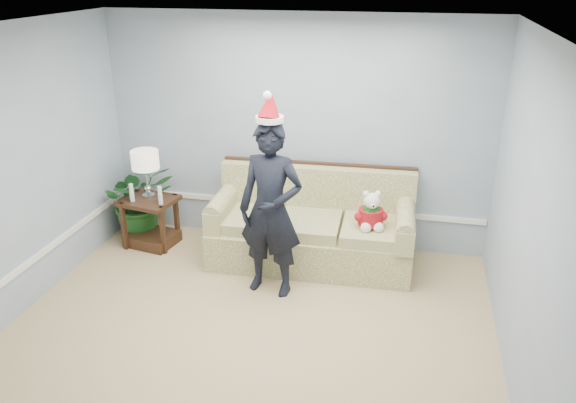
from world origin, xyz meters
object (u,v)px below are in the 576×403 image
at_px(table_lamp, 145,162).
at_px(houseplant, 140,200).
at_px(man, 271,210).
at_px(sofa, 312,229).
at_px(teddy_bear, 371,215).
at_px(side_table, 151,226).

relative_size(table_lamp, houseplant, 0.61).
relative_size(table_lamp, man, 0.32).
relative_size(sofa, man, 1.26).
relative_size(houseplant, man, 0.52).
xyz_separation_m(sofa, table_lamp, (-1.99, -0.01, 0.66)).
xyz_separation_m(houseplant, teddy_bear, (2.87, -0.34, 0.24)).
xyz_separation_m(sofa, man, (-0.28, -0.75, 0.53)).
height_order(houseplant, man, man).
relative_size(side_table, teddy_bear, 1.63).
height_order(man, teddy_bear, man).
xyz_separation_m(man, teddy_bear, (0.95, 0.56, -0.20)).
bearing_deg(houseplant, man, -25.18).
distance_m(table_lamp, man, 1.86).
distance_m(table_lamp, houseplant, 0.62).
height_order(side_table, table_lamp, table_lamp).
bearing_deg(side_table, table_lamp, 110.58).
bearing_deg(teddy_bear, side_table, 161.74).
distance_m(side_table, teddy_bear, 2.67).
xyz_separation_m(side_table, man, (1.68, -0.68, 0.67)).
bearing_deg(man, table_lamp, 163.83).
height_order(houseplant, teddy_bear, teddy_bear).
bearing_deg(table_lamp, teddy_bear, -3.89).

